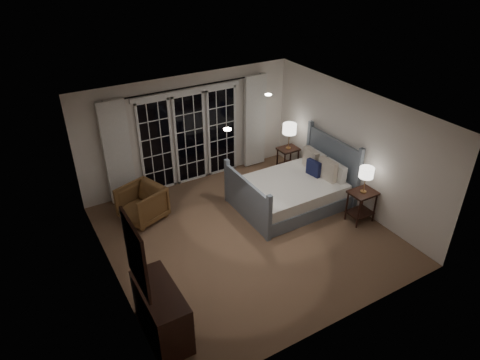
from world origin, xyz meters
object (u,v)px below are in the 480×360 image
nightstand_right (288,156)px  nightstand_left (362,202)px  bed (293,190)px  armchair (142,204)px  lamp_left (366,173)px  lamp_right (290,129)px  dresser (162,312)px

nightstand_right → nightstand_left: bearing=-88.7°
bed → armchair: bed is taller
lamp_left → nightstand_left: bearing=180.0°
bed → lamp_left: bed is taller
bed → lamp_left: size_ratio=4.12×
nightstand_right → lamp_left: 2.50m
bed → nightstand_right: (0.74, 1.21, 0.08)m
nightstand_right → lamp_left: size_ratio=1.14×
bed → armchair: (-2.94, 1.06, 0.03)m
nightstand_left → lamp_left: bearing=0.0°
lamp_right → armchair: bearing=-177.6°
nightstand_left → lamp_left: 0.66m
lamp_left → dresser: lamp_left is taller
nightstand_right → lamp_right: bearing=-123.7°
bed → lamp_left: bearing=-56.2°
dresser → lamp_left: bearing=8.2°
lamp_right → dresser: 5.38m
lamp_left → dresser: (-4.44, -0.64, -0.69)m
lamp_right → dresser: size_ratio=0.53×
nightstand_right → lamp_left: lamp_left is taller
armchair → nightstand_left: bearing=38.9°
bed → lamp_right: size_ratio=3.57×
armchair → dresser: bearing=-33.8°
nightstand_right → dresser: 5.34m
bed → lamp_right: bed is taller
bed → nightstand_left: 1.43m
bed → dresser: bed is taller
lamp_left → bed: bearing=123.8°
lamp_right → nightstand_right: bearing=56.3°
nightstand_left → armchair: armchair is taller
bed → armchair: bearing=160.2°
nightstand_left → dresser: bearing=-171.8°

